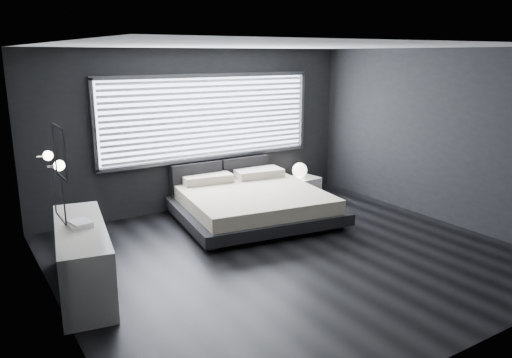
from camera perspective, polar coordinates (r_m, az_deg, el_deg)
room at (r=6.60m, az=3.95°, el=2.68°), size 6.04×6.00×2.80m
window at (r=8.95m, az=-5.28°, el=7.04°), size 4.14×0.09×1.52m
headboard at (r=9.16m, az=-4.00°, el=0.62°), size 1.96×0.16×0.52m
sconce_near at (r=5.46m, az=-21.59°, el=1.44°), size 0.18×0.11×0.11m
sconce_far at (r=6.04m, az=-22.70°, el=2.48°), size 0.18×0.11×0.11m
wall_art_upper at (r=4.82m, az=-21.54°, el=2.90°), size 0.01×0.48×0.48m
wall_art_lower at (r=5.16m, az=-21.61°, el=-1.78°), size 0.01×0.48×0.48m
bed at (r=8.36m, az=-0.52°, el=-2.61°), size 2.76×2.67×0.64m
nightstand at (r=9.77m, az=5.14°, el=-0.88°), size 0.68×0.59×0.37m
orb_lamp at (r=9.70m, az=5.01°, el=1.01°), size 0.29×0.29×0.29m
dresser at (r=6.23m, az=-19.15°, el=-8.52°), size 0.88×2.02×0.78m
book_stack at (r=6.08m, az=-19.50°, el=-4.86°), size 0.27×0.34×0.06m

